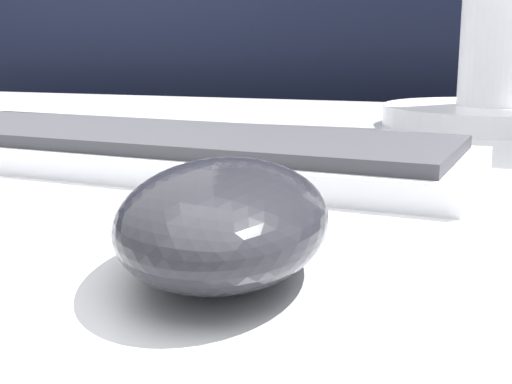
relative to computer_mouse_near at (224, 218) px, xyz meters
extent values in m
cube|color=black|center=(0.02, 0.86, -0.25)|extent=(5.00, 0.03, 1.01)
ellipsoid|color=#232328|center=(0.00, 0.00, 0.00)|extent=(0.10, 0.14, 0.04)
cube|color=white|center=(-0.12, 0.19, -0.01)|extent=(0.41, 0.17, 0.02)
cube|color=#38383D|center=(-0.12, 0.19, 0.00)|extent=(0.39, 0.15, 0.01)
cylinder|color=white|center=(0.09, 0.49, -0.01)|extent=(0.21, 0.21, 0.02)
cylinder|color=white|center=(0.09, 0.49, 0.07)|extent=(0.07, 0.07, 0.13)
camera|label=1|loc=(0.09, -0.23, 0.06)|focal=50.00mm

